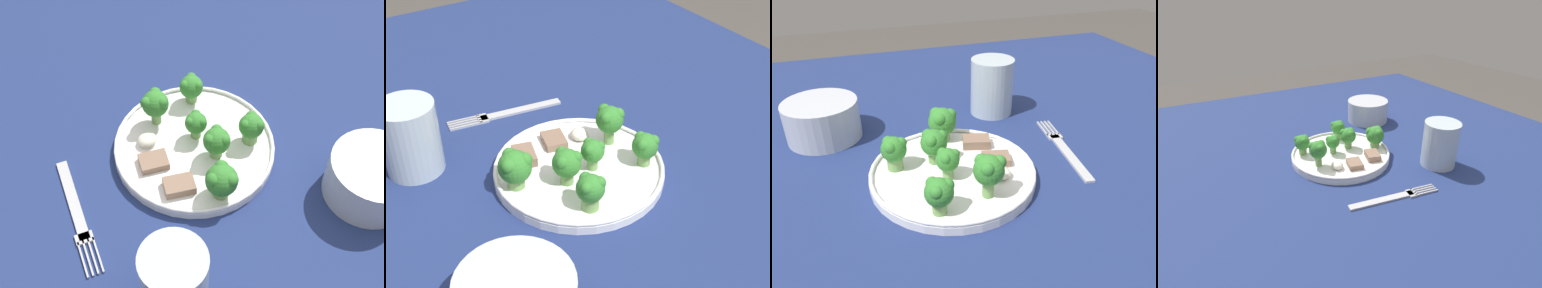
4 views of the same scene
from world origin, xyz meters
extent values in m
cube|color=navy|center=(0.00, 0.00, 0.71)|extent=(1.32, 1.18, 0.03)
cylinder|color=brown|center=(-0.60, -0.53, 0.35)|extent=(0.06, 0.06, 0.70)
cylinder|color=brown|center=(-0.60, 0.53, 0.35)|extent=(0.06, 0.06, 0.70)
cylinder|color=white|center=(-0.04, -0.06, 0.74)|extent=(0.24, 0.24, 0.01)
torus|color=white|center=(-0.04, -0.06, 0.74)|extent=(0.24, 0.24, 0.01)
cube|color=#B2B2B7|center=(0.15, -0.06, 0.73)|extent=(0.03, 0.14, 0.00)
cube|color=#B2B2B7|center=(0.16, 0.00, 0.73)|extent=(0.03, 0.02, 0.00)
cube|color=#B2B2B7|center=(0.17, 0.03, 0.73)|extent=(0.01, 0.05, 0.00)
cube|color=#B2B2B7|center=(0.17, 0.03, 0.73)|extent=(0.01, 0.05, 0.00)
cube|color=#B2B2B7|center=(0.16, 0.03, 0.73)|extent=(0.01, 0.05, 0.00)
cube|color=#B2B2B7|center=(0.15, 0.03, 0.73)|extent=(0.01, 0.05, 0.00)
cylinder|color=#B7BCC6|center=(-0.21, 0.13, 0.76)|extent=(0.12, 0.12, 0.07)
cylinder|color=silver|center=(-0.21, 0.13, 0.76)|extent=(0.10, 0.10, 0.05)
cylinder|color=#B2C1CC|center=(0.10, 0.13, 0.78)|extent=(0.08, 0.08, 0.10)
cylinder|color=silver|center=(0.10, 0.13, 0.76)|extent=(0.07, 0.07, 0.06)
cylinder|color=#709E56|center=(-0.12, -0.02, 0.75)|extent=(0.02, 0.02, 0.02)
sphere|color=#337F2D|center=(-0.12, -0.02, 0.77)|extent=(0.04, 0.04, 0.04)
sphere|color=#337F2D|center=(-0.11, -0.02, 0.78)|extent=(0.02, 0.02, 0.02)
sphere|color=#337F2D|center=(-0.12, -0.01, 0.78)|extent=(0.02, 0.02, 0.02)
sphere|color=#337F2D|center=(-0.12, -0.03, 0.78)|extent=(0.02, 0.02, 0.02)
cylinder|color=#709E56|center=(-0.08, -0.14, 0.75)|extent=(0.02, 0.02, 0.02)
sphere|color=#337F2D|center=(-0.08, -0.14, 0.77)|extent=(0.04, 0.04, 0.04)
sphere|color=#337F2D|center=(-0.07, -0.14, 0.78)|extent=(0.02, 0.02, 0.02)
sphere|color=#337F2D|center=(-0.09, -0.13, 0.78)|extent=(0.02, 0.02, 0.02)
sphere|color=#337F2D|center=(-0.09, -0.15, 0.78)|extent=(0.02, 0.02, 0.02)
cylinder|color=#709E56|center=(-0.05, -0.07, 0.75)|extent=(0.02, 0.02, 0.02)
sphere|color=#337F2D|center=(-0.05, -0.07, 0.77)|extent=(0.03, 0.03, 0.03)
sphere|color=#337F2D|center=(-0.04, -0.07, 0.78)|extent=(0.01, 0.01, 0.01)
sphere|color=#337F2D|center=(-0.06, -0.06, 0.78)|extent=(0.01, 0.01, 0.01)
sphere|color=#337F2D|center=(-0.06, -0.08, 0.78)|extent=(0.01, 0.01, 0.01)
cylinder|color=#709E56|center=(-0.06, -0.02, 0.75)|extent=(0.02, 0.02, 0.02)
sphere|color=#337F2D|center=(-0.06, -0.02, 0.77)|extent=(0.04, 0.04, 0.04)
sphere|color=#337F2D|center=(-0.05, -0.02, 0.78)|extent=(0.02, 0.02, 0.02)
sphere|color=#337F2D|center=(-0.06, -0.01, 0.78)|extent=(0.02, 0.02, 0.02)
sphere|color=#337F2D|center=(-0.06, -0.03, 0.78)|extent=(0.02, 0.02, 0.02)
cylinder|color=#709E56|center=(-0.01, -0.12, 0.76)|extent=(0.01, 0.01, 0.03)
sphere|color=#337F2D|center=(-0.01, -0.12, 0.78)|extent=(0.04, 0.04, 0.04)
sphere|color=#337F2D|center=(0.00, -0.12, 0.79)|extent=(0.02, 0.02, 0.02)
sphere|color=#337F2D|center=(-0.02, -0.11, 0.79)|extent=(0.02, 0.02, 0.02)
sphere|color=#337F2D|center=(-0.02, -0.13, 0.79)|extent=(0.02, 0.02, 0.02)
cylinder|color=#709E56|center=(-0.03, 0.04, 0.75)|extent=(0.02, 0.02, 0.02)
sphere|color=#337F2D|center=(-0.03, 0.04, 0.77)|extent=(0.04, 0.04, 0.04)
sphere|color=#337F2D|center=(-0.02, 0.04, 0.78)|extent=(0.02, 0.02, 0.02)
sphere|color=#337F2D|center=(-0.04, 0.05, 0.78)|extent=(0.02, 0.02, 0.02)
sphere|color=#337F2D|center=(-0.04, 0.02, 0.78)|extent=(0.02, 0.02, 0.02)
cube|color=#846651|center=(0.02, 0.00, 0.75)|extent=(0.05, 0.04, 0.01)
cube|color=#846651|center=(0.03, -0.05, 0.75)|extent=(0.05, 0.04, 0.01)
ellipsoid|color=silver|center=(0.02, -0.09, 0.75)|extent=(0.03, 0.03, 0.02)
camera|label=1|loc=(0.21, 0.36, 1.36)|focal=50.00mm
camera|label=2|loc=(-0.53, 0.26, 1.20)|focal=50.00mm
camera|label=3|loc=(-0.17, -0.48, 1.05)|focal=35.00mm
camera|label=4|loc=(0.53, -0.34, 1.09)|focal=28.00mm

